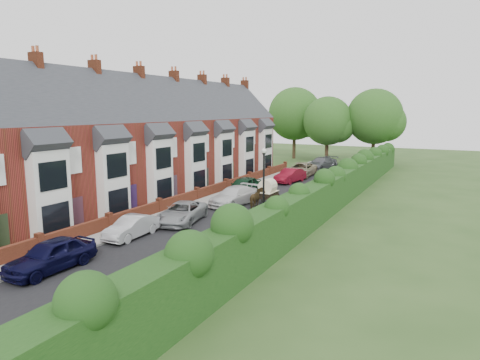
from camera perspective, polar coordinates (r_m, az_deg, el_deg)
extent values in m
plane|color=#2D4C1E|center=(24.81, -8.02, -8.16)|extent=(140.00, 140.00, 0.00)
cube|color=black|center=(34.26, 1.98, -3.16)|extent=(6.00, 58.00, 0.02)
cube|color=gray|center=(32.75, 8.49, -3.76)|extent=(2.20, 58.00, 0.12)
cube|color=gray|center=(36.03, -3.56, -2.47)|extent=(1.70, 58.00, 0.12)
cube|color=gray|center=(33.09, 6.77, -3.58)|extent=(0.18, 58.00, 0.13)
cube|color=gray|center=(35.63, -2.46, -2.59)|extent=(0.18, 58.00, 0.13)
cube|color=#143912|center=(31.98, 11.59, -1.98)|extent=(1.50, 58.00, 2.50)
cube|color=maroon|center=(38.57, -12.91, 2.89)|extent=(8.00, 40.00, 6.50)
cube|color=#2D2F35|center=(38.35, -13.08, 7.72)|extent=(8.00, 40.20, 8.00)
cube|color=#3F2D2D|center=(25.43, -29.28, -6.40)|extent=(0.08, 0.90, 2.10)
cube|color=white|center=(26.49, -23.97, -1.97)|extent=(0.70, 2.40, 5.20)
cube|color=black|center=(26.46, -23.29, -4.60)|extent=(0.06, 1.80, 1.60)
cube|color=black|center=(26.02, -23.63, 0.54)|extent=(0.06, 1.80, 1.60)
cube|color=#2D2F35|center=(26.23, -24.61, 4.51)|extent=(1.70, 2.60, 1.70)
cube|color=#3F2D2D|center=(28.36, -20.85, -4.27)|extent=(0.08, 0.90, 2.10)
cube|color=white|center=(27.73, -21.39, 2.43)|extent=(0.12, 1.20, 1.60)
cube|color=white|center=(29.80, -16.49, -0.36)|extent=(0.70, 2.40, 5.20)
cube|color=black|center=(29.77, -15.87, -2.70)|extent=(0.06, 1.80, 1.60)
cube|color=black|center=(29.38, -16.08, 1.89)|extent=(0.06, 1.80, 1.60)
cube|color=#2D2F35|center=(29.57, -16.97, 5.40)|extent=(1.70, 2.60, 1.70)
cube|color=#3F2D2D|center=(31.81, -14.15, -2.51)|extent=(0.08, 0.90, 2.10)
cube|color=white|center=(31.23, -14.51, 3.49)|extent=(0.12, 1.20, 1.60)
cube|color=white|center=(33.54, -10.59, 0.91)|extent=(0.70, 2.40, 5.20)
cube|color=black|center=(33.51, -10.03, -1.16)|extent=(0.06, 1.80, 1.60)
cube|color=black|center=(33.16, -10.15, 2.92)|extent=(0.06, 1.80, 1.60)
cube|color=#2D2F35|center=(33.33, -10.95, 6.03)|extent=(1.70, 2.60, 1.70)
cube|color=#3F2D2D|center=(35.62, -8.84, -1.08)|extent=(0.08, 0.90, 2.10)
cube|color=white|center=(35.09, -9.06, 4.28)|extent=(0.12, 1.20, 1.60)
cube|color=white|center=(37.56, -5.91, 1.91)|extent=(0.70, 2.40, 5.20)
cube|color=black|center=(37.54, -5.41, 0.06)|extent=(0.06, 1.80, 1.60)
cube|color=black|center=(37.23, -5.46, 3.71)|extent=(0.06, 1.80, 1.60)
cube|color=#2D2F35|center=(37.38, -6.18, 6.49)|extent=(1.70, 2.60, 1.70)
cube|color=#3F2D2D|center=(39.70, -4.59, 0.07)|extent=(0.08, 0.90, 2.10)
cube|color=white|center=(39.21, -4.72, 4.89)|extent=(0.12, 1.20, 1.60)
cube|color=white|center=(41.80, -2.15, 2.71)|extent=(0.70, 2.40, 5.20)
cube|color=black|center=(41.78, -1.70, 1.05)|extent=(0.06, 1.80, 1.60)
cube|color=black|center=(41.50, -1.72, 4.33)|extent=(0.06, 1.80, 1.60)
cube|color=#2D2F35|center=(41.64, -2.36, 6.82)|extent=(1.70, 2.60, 1.70)
cube|color=#3F2D2D|center=(43.97, -1.15, 1.01)|extent=(0.08, 0.90, 2.10)
cube|color=white|center=(43.52, -1.21, 5.36)|extent=(0.12, 1.20, 1.60)
cube|color=white|center=(46.19, 0.90, 3.35)|extent=(0.70, 2.40, 5.20)
cube|color=black|center=(46.17, 1.31, 1.84)|extent=(0.06, 1.80, 1.60)
cube|color=black|center=(45.92, 1.32, 4.81)|extent=(0.06, 1.80, 1.60)
cube|color=#2D2F35|center=(46.04, 0.75, 7.07)|extent=(1.70, 2.60, 1.70)
cube|color=#3F2D2D|center=(48.38, 1.68, 1.77)|extent=(0.08, 0.90, 2.10)
cube|color=white|center=(47.96, 1.66, 5.72)|extent=(0.12, 1.20, 1.60)
cube|color=white|center=(50.70, 3.43, 3.86)|extent=(0.70, 2.40, 5.20)
cube|color=black|center=(50.68, 3.80, 2.49)|extent=(0.06, 1.80, 1.60)
cube|color=black|center=(50.45, 3.83, 5.20)|extent=(0.06, 1.80, 1.60)
cube|color=#2D2F35|center=(50.56, 3.30, 7.26)|extent=(1.70, 2.60, 1.70)
cube|color=#3F2D2D|center=(52.90, 4.03, 2.40)|extent=(0.08, 0.90, 2.10)
cube|color=white|center=(52.51, 4.04, 6.02)|extent=(0.12, 1.20, 1.60)
cube|color=brown|center=(31.52, -25.53, 13.69)|extent=(0.90, 0.50, 1.60)
cylinder|color=#A14F30|center=(31.78, -25.88, 15.35)|extent=(0.20, 0.20, 0.50)
cylinder|color=#A14F30|center=(31.46, -25.42, 15.45)|extent=(0.20, 0.20, 0.50)
cube|color=brown|center=(34.80, -18.80, 13.60)|extent=(0.90, 0.50, 1.60)
cylinder|color=#A14F30|center=(35.03, -19.12, 15.11)|extent=(0.20, 0.20, 0.50)
cylinder|color=#A14F30|center=(34.75, -18.65, 15.19)|extent=(0.20, 0.20, 0.50)
cube|color=brown|center=(38.45, -13.30, 13.39)|extent=(0.90, 0.50, 1.60)
cylinder|color=#A14F30|center=(38.66, -13.59, 14.77)|extent=(0.20, 0.20, 0.50)
cylinder|color=#A14F30|center=(38.40, -13.12, 14.82)|extent=(0.20, 0.20, 0.50)
cube|color=brown|center=(42.37, -8.79, 13.13)|extent=(0.90, 0.50, 1.60)
cylinder|color=#A14F30|center=(42.57, -9.05, 14.39)|extent=(0.20, 0.20, 0.50)
cylinder|color=#A14F30|center=(42.33, -8.60, 14.43)|extent=(0.20, 0.20, 0.50)
cube|color=brown|center=(46.51, -5.07, 12.85)|extent=(0.90, 0.50, 1.60)
cylinder|color=#A14F30|center=(46.68, -5.30, 14.00)|extent=(0.20, 0.20, 0.50)
cylinder|color=#A14F30|center=(46.47, -4.88, 14.03)|extent=(0.20, 0.20, 0.50)
cube|color=brown|center=(50.80, -1.98, 12.58)|extent=(0.90, 0.50, 1.60)
cylinder|color=#A14F30|center=(50.96, -2.19, 13.64)|extent=(0.20, 0.20, 0.50)
cylinder|color=#A14F30|center=(50.76, -1.78, 13.66)|extent=(0.20, 0.20, 0.50)
cube|color=brown|center=(55.20, 0.62, 12.33)|extent=(0.90, 0.50, 1.60)
cylinder|color=#A14F30|center=(55.35, 0.43, 13.31)|extent=(0.20, 0.20, 0.50)
cylinder|color=#A14F30|center=(55.17, 0.81, 13.32)|extent=(0.20, 0.20, 0.50)
cube|color=brown|center=(26.37, -20.85, -6.62)|extent=(0.30, 4.70, 0.90)
cube|color=brown|center=(29.80, -13.69, -4.47)|extent=(0.30, 4.70, 0.90)
cube|color=brown|center=(33.62, -8.10, -2.73)|extent=(0.30, 4.70, 0.90)
cube|color=brown|center=(37.72, -3.70, -1.33)|extent=(0.30, 4.70, 0.90)
cube|color=brown|center=(42.01, -0.19, -0.21)|extent=(0.30, 4.70, 0.90)
cube|color=brown|center=(46.45, 2.66, 0.70)|extent=(0.30, 4.70, 0.90)
cube|color=brown|center=(50.99, 5.01, 1.44)|extent=(0.30, 4.70, 0.90)
cube|color=brown|center=(24.83, -25.19, -7.64)|extent=(0.35, 0.35, 1.10)
cube|color=brown|center=(28.00, -17.06, -5.29)|extent=(0.35, 0.35, 1.10)
cube|color=brown|center=(31.65, -10.73, -3.37)|extent=(0.35, 0.35, 1.10)
cube|color=brown|center=(35.62, -5.78, -1.83)|extent=(0.35, 0.35, 1.10)
cube|color=brown|center=(39.83, -1.85, -0.60)|extent=(0.35, 0.35, 1.10)
cube|color=brown|center=(44.20, 1.31, 0.39)|extent=(0.35, 0.35, 1.10)
cube|color=brown|center=(48.69, 3.89, 1.20)|extent=(0.35, 0.35, 1.10)
cube|color=brown|center=(53.27, 6.04, 1.88)|extent=(0.35, 0.35, 1.10)
cylinder|color=black|center=(25.95, 3.16, -1.84)|extent=(0.12, 0.12, 4.80)
cylinder|color=black|center=(25.59, 3.21, 3.55)|extent=(0.20, 0.20, 0.10)
sphere|color=silver|center=(25.57, 3.22, 3.89)|extent=(0.32, 0.32, 0.32)
cylinder|color=#332316|center=(61.78, 11.50, 4.47)|extent=(0.50, 0.50, 4.75)
sphere|color=#214918|center=(61.59, 11.61, 7.73)|extent=(6.80, 6.80, 6.80)
sphere|color=#214918|center=(61.54, 12.89, 7.06)|extent=(4.76, 4.76, 4.76)
cylinder|color=#332316|center=(62.37, 17.34, 4.51)|extent=(0.50, 0.50, 5.25)
sphere|color=#214918|center=(62.19, 17.52, 8.07)|extent=(7.60, 7.60, 7.60)
sphere|color=#214918|center=(62.25, 18.92, 7.33)|extent=(5.32, 5.32, 5.32)
cylinder|color=#332316|center=(66.45, 7.23, 5.23)|extent=(0.50, 0.50, 5.50)
sphere|color=#214918|center=(66.28, 7.31, 8.75)|extent=(8.00, 8.00, 8.00)
sphere|color=#214918|center=(66.05, 8.70, 8.04)|extent=(5.60, 5.60, 5.60)
imported|color=black|center=(22.00, -23.90, -9.15)|extent=(1.83, 4.42, 1.50)
imported|color=silver|center=(25.99, -14.26, -6.10)|extent=(1.47, 3.89, 1.27)
imported|color=#989B9F|center=(28.76, -7.73, -4.33)|extent=(3.24, 5.20, 1.34)
imported|color=silver|center=(33.64, -0.84, -2.15)|extent=(2.66, 5.20, 1.44)
imported|color=black|center=(37.55, 0.47, -0.83)|extent=(1.89, 4.67, 1.59)
imported|color=maroon|center=(44.34, 6.69, 0.58)|extent=(2.19, 4.55, 1.44)
imported|color=tan|center=(48.46, 8.10, 1.36)|extent=(2.78, 5.66, 1.55)
imported|color=#56575D|center=(54.65, 10.77, 2.19)|extent=(3.47, 5.71, 1.55)
imported|color=#423118|center=(32.19, 2.26, -2.55)|extent=(1.16, 2.00, 1.59)
cube|color=black|center=(33.99, 3.71, -1.94)|extent=(1.11, 1.85, 0.46)
cylinder|color=beige|center=(33.87, 3.72, -0.86)|extent=(1.21, 1.16, 1.21)
cube|color=beige|center=(33.95, 3.71, -1.55)|extent=(1.22, 1.90, 0.04)
cylinder|color=black|center=(34.80, 3.16, -2.29)|extent=(0.07, 0.83, 0.83)
cylinder|color=black|center=(34.34, 4.99, -2.47)|extent=(0.07, 0.83, 0.83)
cylinder|color=black|center=(33.20, 2.49, -2.12)|extent=(0.06, 1.67, 0.06)
cylinder|color=black|center=(32.94, 3.51, -2.22)|extent=(0.06, 1.67, 0.06)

